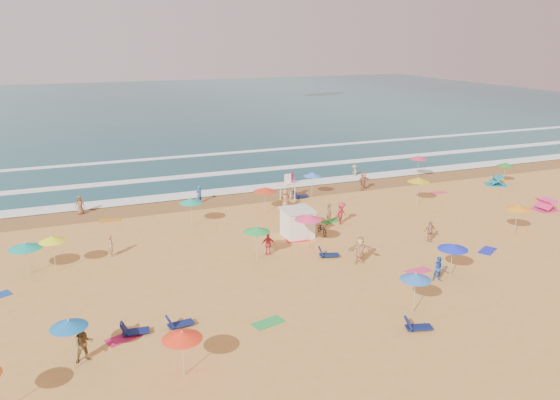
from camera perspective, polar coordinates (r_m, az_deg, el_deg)
name	(u,v)px	position (r m, az deg, el deg)	size (l,w,h in m)	color
ground	(293,244)	(39.16, 1.37, -4.67)	(220.00, 220.00, 0.00)	gold
ocean	(137,108)	(119.27, -14.76, 9.31)	(220.00, 140.00, 0.18)	#0C4756
wet_sand	(240,198)	(50.29, -4.18, 0.19)	(220.00, 220.00, 0.00)	olive
surf_foam	(215,175)	(58.45, -6.80, 2.56)	(200.00, 18.70, 0.05)	white
cabana	(297,223)	(40.44, 1.83, -2.46)	(2.00, 2.00, 2.00)	white
cabana_roof	(298,210)	(40.11, 1.85, -1.03)	(2.20, 2.20, 0.12)	silver
bicycle	(322,229)	(41.13, 4.43, -2.99)	(0.59, 1.69, 0.89)	black
lifeguard_stand	(288,190)	(49.11, 0.79, 1.09)	(1.20, 1.20, 2.10)	white
beach_umbrellas	(303,217)	(38.32, 2.47, -1.77)	(45.95, 27.01, 0.79)	#14A494
loungers	(430,243)	(40.33, 15.42, -4.39)	(45.08, 24.58, 0.34)	#0F174C
towels	(324,249)	(38.43, 4.66, -5.13)	(45.57, 21.32, 0.03)	#BE174A
popup_tents	(519,190)	(55.25, 23.71, 0.95)	(4.28, 10.06, 1.20)	#D52F6F
beachgoers	(294,219)	(41.84, 1.49, -2.04)	(38.42, 26.64, 2.12)	#E03852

